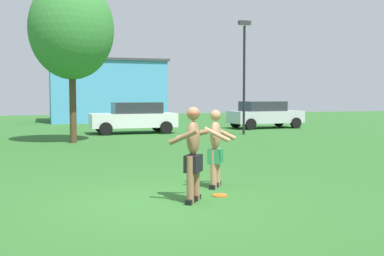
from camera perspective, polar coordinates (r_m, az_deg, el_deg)
The scene contains 9 objects.
ground_plane at distance 8.64m, azimuth -3.39°, elevation -8.94°, with size 80.00×80.00×0.00m, color #2D6628.
player_with_cap at distance 8.47m, azimuth 0.11°, elevation -2.60°, with size 0.81×0.81×1.74m.
player_in_green at distance 9.82m, azimuth 2.90°, elevation -2.29°, with size 0.83×0.68×1.63m.
frisbee at distance 9.14m, azimuth 3.38°, elevation -8.15°, with size 0.29×0.29×0.03m, color orange.
car_silver_near_post at distance 28.02m, azimuth 8.82°, elevation 1.67°, with size 4.43×2.30×1.58m.
car_white_far_end at distance 24.14m, azimuth -7.04°, elevation 1.32°, with size 4.31×2.05×1.58m.
lamp_post at distance 23.37m, azimuth 6.35°, elevation 7.61°, with size 0.60×0.24×5.56m.
outbuilding_behind_lot at distance 36.10m, azimuth -10.45°, elevation 4.45°, with size 8.35×6.61×4.53m.
tree_right_field at distance 19.85m, azimuth -14.40°, elevation 11.50°, with size 3.38×3.38×6.60m.
Camera 1 is at (-2.07, -8.17, 1.93)m, focal length 43.98 mm.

